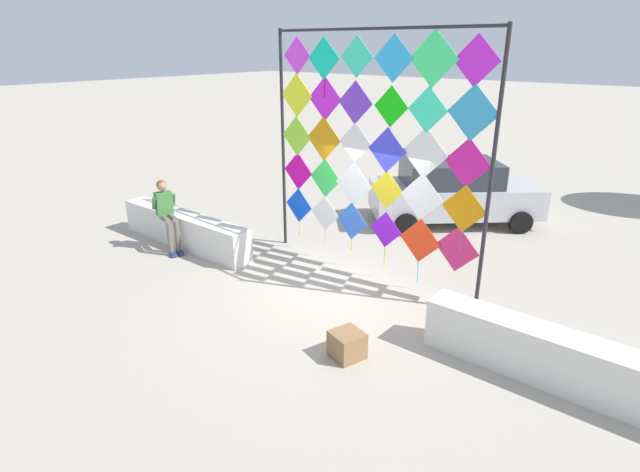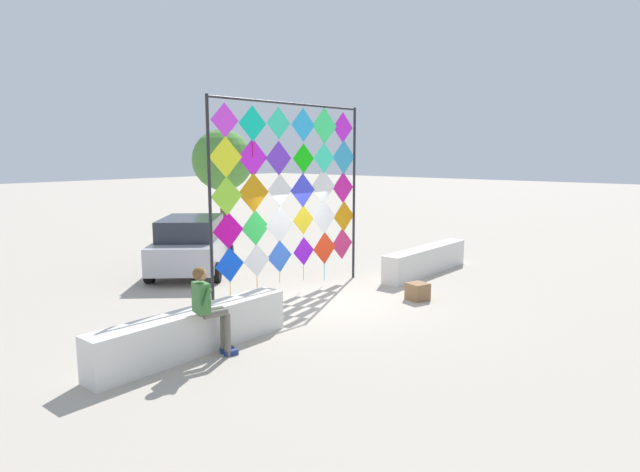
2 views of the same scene
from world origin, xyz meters
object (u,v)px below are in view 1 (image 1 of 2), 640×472
Objects in this scene: seated_vendor at (166,210)px; parked_car at (453,192)px; kite_display_rack at (372,141)px; cardboard_box_large at (347,345)px.

parked_car is at bearing 55.17° from seated_vendor.
cardboard_box_large is (1.47, -2.73, -2.49)m from kite_display_rack.
cardboard_box_large is (5.59, -0.86, -0.76)m from seated_vendor.
seated_vendor reaches higher than cardboard_box_large.
seated_vendor is 0.37× the size of parked_car.
kite_display_rack is 4.40m from parked_car.
kite_display_rack reaches higher than parked_car.
seated_vendor is (-4.13, -1.87, -1.73)m from kite_display_rack.
cardboard_box_large is (1.53, -6.71, -0.62)m from parked_car.
kite_display_rack is at bearing 118.26° from cardboard_box_large.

